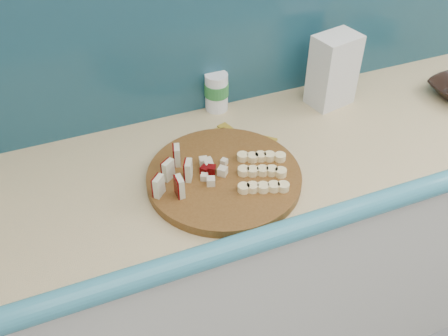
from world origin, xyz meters
name	(u,v)px	position (x,y,z in m)	size (l,w,h in m)	color
kitchen_counter	(304,239)	(0.10, 1.50, 0.46)	(2.20, 0.63, 0.91)	silver
backsplash	(282,20)	(0.10, 1.79, 1.16)	(2.20, 0.02, 0.50)	teal
cutting_board	(224,177)	(-0.24, 1.43, 0.92)	(0.41, 0.41, 0.03)	#4F2D11
apple_wedges	(174,173)	(-0.37, 1.45, 0.96)	(0.12, 0.16, 0.06)	beige
apple_chunks	(214,171)	(-0.26, 1.43, 0.95)	(0.06, 0.07, 0.02)	beige
banana_slices	(262,171)	(-0.15, 1.39, 0.95)	(0.17, 0.18, 0.02)	#F4DA95
flour_bag	(333,70)	(0.22, 1.66, 1.03)	(0.14, 0.10, 0.23)	silver
canister	(216,91)	(-0.13, 1.76, 0.97)	(0.08, 0.08, 0.12)	white
banana_peel	(237,138)	(-0.13, 1.59, 0.91)	(0.20, 0.16, 0.01)	gold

